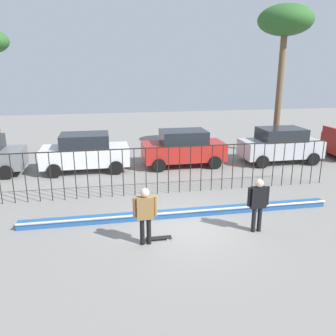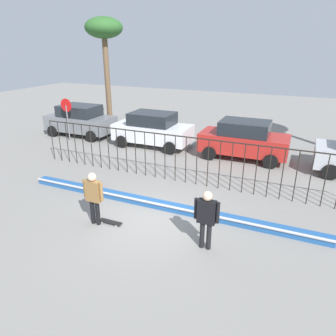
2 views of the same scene
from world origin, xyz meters
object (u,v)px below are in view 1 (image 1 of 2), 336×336
object	(u,v)px
parked_car_red	(183,148)
parked_car_silver	(280,145)
camera_operator	(258,200)
parked_car_white	(85,152)
skateboarder	(145,211)
skateboard	(159,238)
palm_tree_tall	(285,24)

from	to	relation	value
parked_car_red	parked_car_silver	bearing A→B (deg)	-5.74
parked_car_red	camera_operator	bearing A→B (deg)	-88.61
parked_car_red	parked_car_white	bearing A→B (deg)	177.75
parked_car_white	parked_car_silver	world-z (taller)	same
skateboarder	parked_car_silver	size ratio (longest dim) A/B	0.41
camera_operator	parked_car_red	world-z (taller)	parked_car_red
skateboard	parked_car_white	world-z (taller)	parked_car_white
skateboard	camera_operator	bearing A→B (deg)	-6.05
skateboard	camera_operator	xyz separation A→B (m)	(3.17, -0.01, 1.00)
skateboarder	palm_tree_tall	size ratio (longest dim) A/B	0.21
skateboarder	parked_car_silver	xyz separation A→B (m)	(8.45, 7.89, -0.09)
camera_operator	parked_car_red	xyz separation A→B (m)	(-0.54, 8.02, -0.09)
camera_operator	parked_car_silver	xyz separation A→B (m)	(4.86, 7.72, -0.09)
skateboard	parked_car_white	distance (m)	8.40
skateboarder	parked_car_red	size ratio (longest dim) A/B	0.41
palm_tree_tall	skateboarder	bearing A→B (deg)	-132.82
skateboard	parked_car_silver	xyz separation A→B (m)	(8.03, 7.71, 0.91)
parked_car_silver	palm_tree_tall	world-z (taller)	palm_tree_tall
camera_operator	parked_car_silver	distance (m)	9.12
skateboarder	palm_tree_tall	xyz separation A→B (m)	(9.19, 9.92, 6.30)
parked_car_white	palm_tree_tall	bearing A→B (deg)	5.05
skateboarder	parked_car_red	world-z (taller)	parked_car_red
camera_operator	parked_car_white	world-z (taller)	parked_car_white
skateboard	parked_car_red	bearing A→B (deg)	65.96
parked_car_white	palm_tree_tall	world-z (taller)	palm_tree_tall
skateboard	parked_car_silver	distance (m)	11.17
skateboard	camera_operator	world-z (taller)	camera_operator
palm_tree_tall	parked_car_red	bearing A→B (deg)	-164.31
palm_tree_tall	skateboard	bearing A→B (deg)	-132.01
camera_operator	parked_car_white	bearing A→B (deg)	-35.56
camera_operator	skateboard	bearing A→B (deg)	19.27
skateboarder	camera_operator	bearing A→B (deg)	4.43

